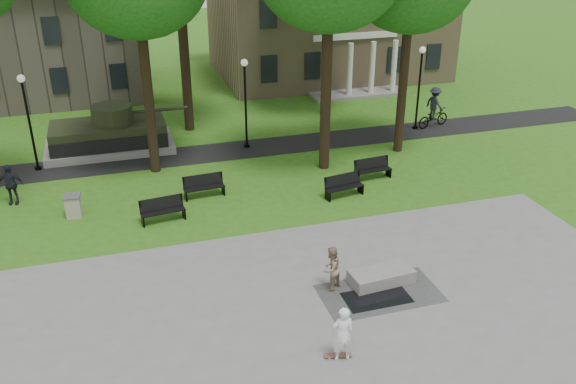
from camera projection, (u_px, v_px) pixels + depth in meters
name	position (u px, v px, depth m)	size (l,w,h in m)	color
ground	(313.00, 268.00, 21.86)	(120.00, 120.00, 0.00)	#305D16
plaza	(370.00, 357.00, 17.54)	(22.00, 16.00, 0.02)	gray
footpath	(239.00, 150.00, 32.21)	(44.00, 2.60, 0.01)	black
building_right	(327.00, 14.00, 45.06)	(17.00, 12.00, 8.60)	#9E8460
building_left	(26.00, 40.00, 40.29)	(15.00, 10.00, 7.20)	#4C443D
lamp_left	(28.00, 115.00, 28.64)	(0.36, 0.36, 4.73)	black
lamp_mid	(245.00, 96.00, 31.40)	(0.36, 0.36, 4.73)	black
lamp_right	(420.00, 81.00, 34.03)	(0.36, 0.36, 4.73)	black
tank_monument	(110.00, 134.00, 31.88)	(7.45, 3.40, 2.40)	gray
puddle	(377.00, 298.00, 20.16)	(2.20, 1.20, 0.00)	black
concrete_block	(381.00, 276.00, 20.91)	(2.20, 1.00, 0.45)	gray
skateboard	(338.00, 356.00, 17.53)	(0.78, 0.20, 0.07)	brown
skateboarder	(342.00, 334.00, 17.08)	(0.65, 0.43, 1.78)	white
friend_watching	(331.00, 268.00, 20.30)	(0.77, 0.60, 1.59)	#927D5E
pedestrian_walker	(10.00, 184.00, 26.11)	(1.07, 0.45, 1.83)	black
cyclist	(434.00, 111.00, 35.14)	(2.31, 1.38, 2.36)	black
park_bench_0	(163.00, 209.00, 24.86)	(1.84, 0.74, 1.00)	black
park_bench_1	(204.00, 185.00, 26.94)	(1.83, 0.65, 1.00)	black
park_bench_2	(344.00, 185.00, 26.97)	(1.85, 0.82, 1.00)	black
park_bench_3	(372.00, 168.00, 28.69)	(1.83, 0.68, 1.00)	black
trash_bin	(73.00, 206.00, 25.22)	(0.71, 0.71, 0.96)	#A99E8B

